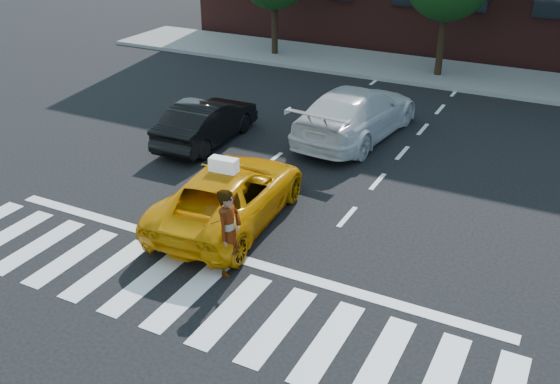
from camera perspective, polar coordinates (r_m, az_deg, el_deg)
name	(u,v)px	position (r m, az deg, el deg)	size (l,w,h in m)	color
ground	(187,296)	(12.49, -8.48, -9.37)	(120.00, 120.00, 0.00)	black
crosswalk	(187,296)	(12.49, -8.48, -9.34)	(13.00, 2.40, 0.01)	silver
stop_line	(230,256)	(13.57, -4.61, -5.87)	(12.00, 0.30, 0.01)	silver
sidewalk_far	(428,72)	(27.24, 13.41, 10.66)	(30.00, 4.00, 0.15)	slate
taxi	(230,194)	(14.65, -4.62, -0.22)	(2.26, 4.90, 1.36)	orange
black_sedan	(207,121)	(19.25, -6.73, 6.42)	(1.42, 4.08, 1.34)	black
white_suv	(356,113)	(19.62, 6.99, 7.20)	(2.24, 5.52, 1.60)	silver
woman	(229,233)	(12.57, -4.66, -3.72)	(0.69, 0.45, 1.90)	#999999
dog	(162,244)	(13.86, -10.76, -4.71)	(0.54, 0.22, 0.31)	olive
taxi_sign	(224,165)	(14.13, -5.16, 2.49)	(0.65, 0.28, 0.32)	white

